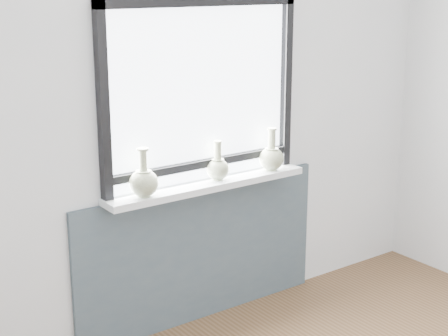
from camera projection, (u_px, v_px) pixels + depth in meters
back_wall at (198, 112)px, 3.98m from camera, size 3.60×0.02×2.60m
apron_panel at (202, 253)px, 4.19m from camera, size 1.70×0.03×0.86m
windowsill at (208, 185)px, 4.02m from camera, size 1.32×0.18×0.04m
window at (201, 89)px, 3.92m from camera, size 1.30×0.06×1.05m
vase_a at (144, 181)px, 3.73m from camera, size 0.16×0.16×0.27m
vase_b at (218, 167)px, 4.04m from camera, size 0.14×0.14×0.24m
vase_c at (271, 157)px, 4.24m from camera, size 0.15×0.15×0.27m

